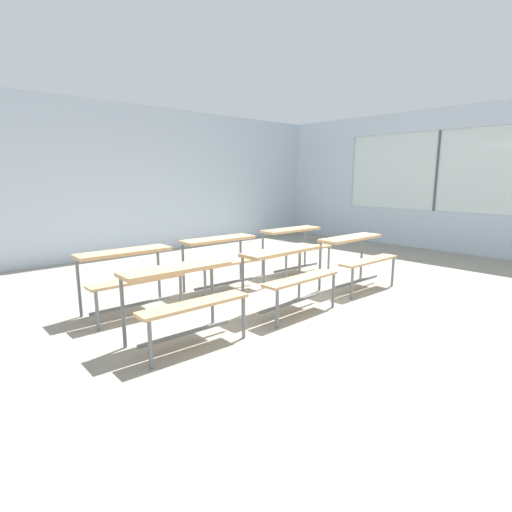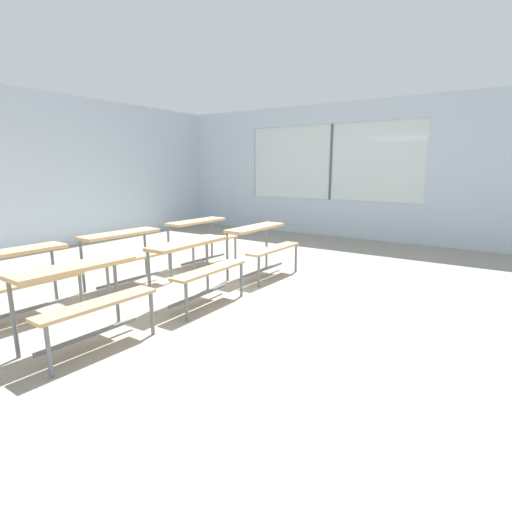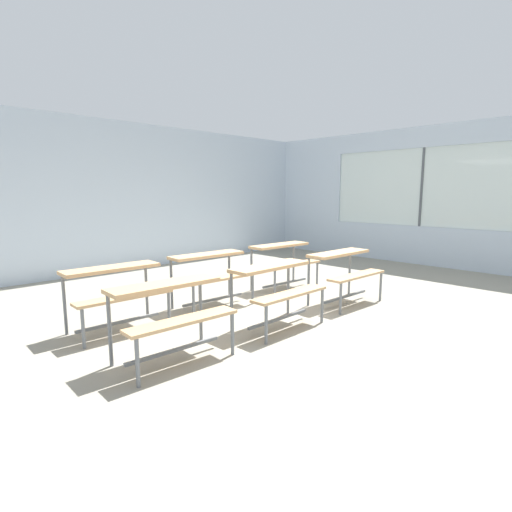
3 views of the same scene
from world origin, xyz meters
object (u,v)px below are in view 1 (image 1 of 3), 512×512
at_px(desk_bench_r0c2, 357,250).
at_px(desk_bench_r1c2, 296,240).
at_px(desk_bench_r0c1, 288,265).
at_px(desk_bench_r1c1, 223,251).
at_px(desk_bench_r1c0, 129,267).
at_px(desk_bench_r0c0, 183,287).

distance_m(desk_bench_r0c2, desk_bench_r1c2, 1.20).
relative_size(desk_bench_r0c1, desk_bench_r1c1, 0.98).
bearing_deg(desk_bench_r1c2, desk_bench_r0c1, -137.85).
distance_m(desk_bench_r0c1, desk_bench_r1c1, 1.23).
bearing_deg(desk_bench_r0c1, desk_bench_r1c0, 138.94).
height_order(desk_bench_r0c2, desk_bench_r1c1, same).
bearing_deg(desk_bench_r0c1, desk_bench_r0c2, 0.26).
xyz_separation_m(desk_bench_r0c0, desk_bench_r0c2, (2.89, -0.03, 0.00)).
relative_size(desk_bench_r1c0, desk_bench_r1c1, 0.99).
bearing_deg(desk_bench_r1c2, desk_bench_r1c0, -176.89).
bearing_deg(desk_bench_r1c1, desk_bench_r0c0, -137.18).
relative_size(desk_bench_r0c2, desk_bench_r1c2, 0.99).
relative_size(desk_bench_r0c2, desk_bench_r1c0, 1.00).
bearing_deg(desk_bench_r0c2, desk_bench_r0c0, -178.80).
distance_m(desk_bench_r0c0, desk_bench_r1c0, 1.16).
distance_m(desk_bench_r0c2, desk_bench_r1c1, 1.91).
bearing_deg(desk_bench_r0c2, desk_bench_r1c0, 159.38).
relative_size(desk_bench_r1c1, desk_bench_r1c2, 1.00).
bearing_deg(desk_bench_r0c1, desk_bench_r1c2, 38.60).
relative_size(desk_bench_r0c1, desk_bench_r1c0, 0.99).
xyz_separation_m(desk_bench_r1c0, desk_bench_r1c2, (2.91, 0.01, 0.00)).
xyz_separation_m(desk_bench_r0c1, desk_bench_r1c2, (1.49, 1.22, 0.00)).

